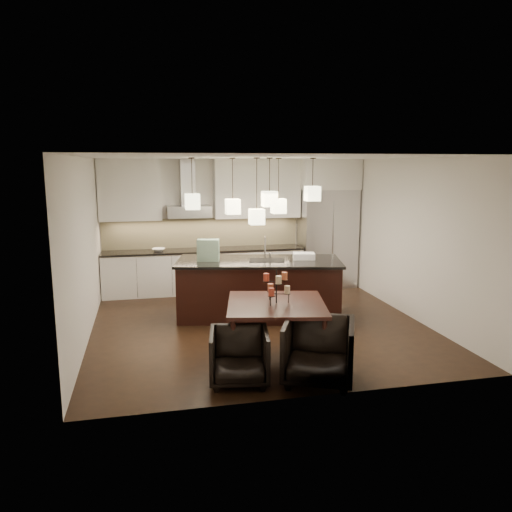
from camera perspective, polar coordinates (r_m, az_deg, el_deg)
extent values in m
cube|color=black|center=(8.58, 0.29, -7.88)|extent=(5.50, 5.50, 0.02)
cube|color=white|center=(8.15, 0.31, 11.30)|extent=(5.50, 5.50, 0.02)
cube|color=silver|center=(10.93, -2.93, 3.66)|extent=(5.50, 0.02, 2.80)
cube|color=silver|center=(5.64, 6.57, -2.82)|extent=(5.50, 0.02, 2.80)
cube|color=silver|center=(8.10, -19.10, 0.72)|extent=(0.02, 5.50, 2.80)
cube|color=silver|center=(9.26, 17.21, 1.98)|extent=(0.02, 5.50, 2.80)
cube|color=#B7B7BA|center=(11.16, 8.12, 2.03)|extent=(1.20, 0.72, 2.15)
cube|color=silver|center=(11.04, 8.31, 9.23)|extent=(1.26, 0.72, 0.65)
cube|color=silver|center=(10.68, -5.89, -1.76)|extent=(4.21, 0.62, 0.88)
cube|color=black|center=(10.59, -5.94, 0.67)|extent=(4.21, 0.66, 0.04)
cube|color=tan|center=(10.84, -6.16, 2.68)|extent=(4.21, 0.02, 0.63)
cube|color=silver|center=(10.53, -14.24, 7.34)|extent=(1.25, 0.35, 1.25)
cube|color=silver|center=(10.79, 0.12, 7.72)|extent=(1.85, 0.35, 1.25)
cube|color=#B7B7BA|center=(10.50, -7.69, 5.06)|extent=(0.90, 0.52, 0.24)
cube|color=#B7B7BA|center=(10.58, -7.82, 8.36)|extent=(0.30, 0.28, 0.96)
imported|color=silver|center=(10.47, -11.08, 0.70)|extent=(0.31, 0.31, 0.06)
cube|color=black|center=(8.90, 0.32, -3.86)|extent=(2.96, 1.70, 0.98)
cube|color=black|center=(8.79, 0.32, -0.62)|extent=(3.06, 1.80, 0.04)
cube|color=#175435|center=(8.74, -5.48, 0.67)|extent=(0.41, 0.28, 0.38)
cube|color=silver|center=(8.91, 5.49, -0.01)|extent=(0.43, 0.34, 0.11)
cylinder|color=beige|center=(6.90, 3.58, -3.85)|extent=(0.10, 0.10, 0.11)
cylinder|color=#BE5B37|center=(7.01, 1.68, -3.60)|extent=(0.10, 0.10, 0.11)
cylinder|color=#B13926|center=(6.76, 1.77, -4.13)|extent=(0.10, 0.10, 0.11)
cylinder|color=#BE5B37|center=(6.95, 3.28, -2.29)|extent=(0.10, 0.10, 0.11)
cylinder|color=#B13926|center=(6.86, 1.19, -2.44)|extent=(0.10, 0.10, 0.11)
cylinder|color=beige|center=(6.71, 2.60, -2.74)|extent=(0.10, 0.10, 0.11)
imported|color=black|center=(6.32, -1.93, -11.39)|extent=(0.83, 0.85, 0.68)
imported|color=black|center=(6.35, 7.14, -10.74)|extent=(1.13, 1.15, 0.80)
cube|color=beige|center=(8.54, -7.28, 6.18)|extent=(0.24, 0.24, 0.26)
cube|color=beige|center=(8.74, -2.67, 5.66)|extent=(0.24, 0.24, 0.26)
cube|color=beige|center=(8.62, 1.54, 6.54)|extent=(0.24, 0.24, 0.26)
cube|color=beige|center=(8.99, 2.58, 5.72)|extent=(0.24, 0.24, 0.26)
cube|color=beige|center=(8.99, 6.46, 7.11)|extent=(0.24, 0.24, 0.26)
cube|color=beige|center=(8.48, 0.08, 4.51)|extent=(0.24, 0.24, 0.26)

